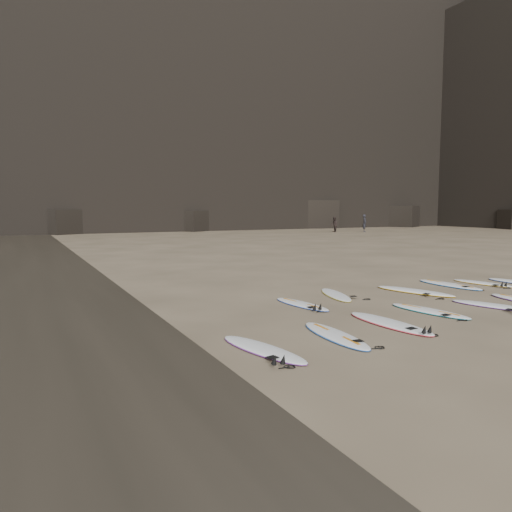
{
  "coord_description": "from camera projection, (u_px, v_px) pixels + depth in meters",
  "views": [
    {
      "loc": [
        -10.26,
        -9.45,
        2.8
      ],
      "look_at": [
        -4.55,
        2.28,
        1.5
      ],
      "focal_mm": 35.0,
      "sensor_mm": 36.0,
      "label": 1
    }
  ],
  "objects": [
    {
      "name": "ground",
      "position": [
        448.0,
        313.0,
        13.2
      ],
      "size": [
        240.0,
        240.0,
        0.0
      ],
      "primitive_type": "plane",
      "color": "#897559",
      "rests_on": "ground"
    },
    {
      "name": "surfboard_2",
      "position": [
        429.0,
        311.0,
        13.23
      ],
      "size": [
        0.95,
        2.48,
        0.09
      ],
      "primitive_type": "ellipsoid",
      "rotation": [
        0.0,
        0.0,
        0.16
      ],
      "color": "white",
      "rests_on": "ground"
    },
    {
      "name": "surfboard_0",
      "position": [
        335.0,
        335.0,
        10.73
      ],
      "size": [
        0.8,
        2.56,
        0.09
      ],
      "primitive_type": "ellipsoid",
      "rotation": [
        0.0,
        0.0,
        -0.08
      ],
      "color": "white",
      "rests_on": "ground"
    },
    {
      "name": "surfboard_1",
      "position": [
        389.0,
        323.0,
        11.83
      ],
      "size": [
        0.75,
        2.73,
        0.1
      ],
      "primitive_type": "ellipsoid",
      "rotation": [
        0.0,
        0.0,
        0.04
      ],
      "color": "white",
      "rests_on": "ground"
    },
    {
      "name": "surfboard_5",
      "position": [
        302.0,
        304.0,
        14.15
      ],
      "size": [
        0.82,
        2.32,
        0.08
      ],
      "primitive_type": "ellipsoid",
      "rotation": [
        0.0,
        0.0,
        0.12
      ],
      "color": "white",
      "rests_on": "ground"
    },
    {
      "name": "surfboard_11",
      "position": [
        263.0,
        349.0,
        9.69
      ],
      "size": [
        1.1,
        2.53,
        0.09
      ],
      "primitive_type": "ellipsoid",
      "rotation": [
        0.0,
        0.0,
        0.21
      ],
      "color": "white",
      "rests_on": "ground"
    },
    {
      "name": "person_a",
      "position": [
        365.0,
        223.0,
        54.75
      ],
      "size": [
        0.78,
        0.84,
        1.92
      ],
      "primitive_type": "imported",
      "rotation": [
        0.0,
        0.0,
        0.96
      ],
      "color": "#232228",
      "rests_on": "ground"
    },
    {
      "name": "surfboard_8",
      "position": [
        449.0,
        284.0,
        17.65
      ],
      "size": [
        0.77,
        2.7,
        0.1
      ],
      "primitive_type": "ellipsoid",
      "rotation": [
        0.0,
        0.0,
        0.05
      ],
      "color": "white",
      "rests_on": "ground"
    },
    {
      "name": "surfboard_3",
      "position": [
        495.0,
        306.0,
        13.9
      ],
      "size": [
        1.33,
        2.47,
        0.09
      ],
      "primitive_type": "ellipsoid",
      "rotation": [
        0.0,
        0.0,
        0.33
      ],
      "color": "white",
      "rests_on": "ground"
    },
    {
      "name": "surfboard_9",
      "position": [
        483.0,
        283.0,
        18.01
      ],
      "size": [
        1.0,
        2.34,
        0.08
      ],
      "primitive_type": "ellipsoid",
      "rotation": [
        0.0,
        0.0,
        0.2
      ],
      "color": "white",
      "rests_on": "ground"
    },
    {
      "name": "surfboard_6",
      "position": [
        336.0,
        295.0,
        15.65
      ],
      "size": [
        1.23,
        2.44,
        0.09
      ],
      "primitive_type": "ellipsoid",
      "rotation": [
        0.0,
        0.0,
        -0.29
      ],
      "color": "white",
      "rests_on": "ground"
    },
    {
      "name": "surfboard_7",
      "position": [
        415.0,
        291.0,
        16.28
      ],
      "size": [
        1.44,
        2.84,
        0.1
      ],
      "primitive_type": "ellipsoid",
      "rotation": [
        0.0,
        0.0,
        0.3
      ],
      "color": "white",
      "rests_on": "ground"
    },
    {
      "name": "headland",
      "position": [
        295.0,
        66.0,
        65.14
      ],
      "size": [
        170.0,
        101.0,
        63.47
      ],
      "color": "black",
      "rests_on": "ground"
    },
    {
      "name": "person_b",
      "position": [
        334.0,
        225.0,
        54.34
      ],
      "size": [
        0.83,
        0.95,
        1.65
      ],
      "primitive_type": "imported",
      "rotation": [
        0.0,
        0.0,
        4.42
      ],
      "color": "black",
      "rests_on": "ground"
    }
  ]
}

